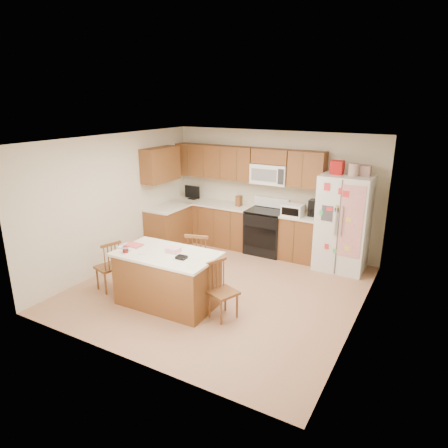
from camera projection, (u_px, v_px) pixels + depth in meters
The scene contains 9 objects.
ground at pixel (220, 288), 6.84m from camera, with size 4.50×4.50×0.00m, color #AC7551.
room_shell at pixel (220, 207), 6.40m from camera, with size 4.60×4.60×2.52m.
cabinetry at pixel (222, 206), 8.51m from camera, with size 3.36×1.56×2.15m.
stove at pixel (266, 231), 8.31m from camera, with size 0.76×0.65×1.13m.
refrigerator at pixel (343, 222), 7.38m from camera, with size 0.90×0.79×2.04m.
island at pixel (167, 278), 6.20m from camera, with size 1.62×0.95×0.95m.
windsor_chair_left at pixel (109, 267), 6.67m from camera, with size 0.45×0.46×0.87m.
windsor_chair_back at pixel (199, 261), 6.78m from camera, with size 0.52×0.50×0.98m.
windsor_chair_right at pixel (222, 292), 5.82m from camera, with size 0.47×0.48×0.87m.
Camera 1 is at (3.09, -5.36, 3.10)m, focal length 32.00 mm.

